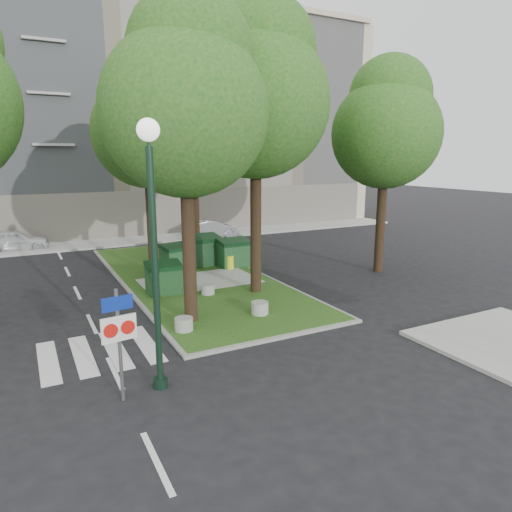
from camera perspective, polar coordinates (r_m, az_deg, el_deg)
ground at (r=14.17m, az=1.23°, el=-10.58°), size 120.00×120.00×0.00m
median_island at (r=21.29m, az=-7.99°, el=-2.60°), size 6.00×16.00×0.12m
median_kerb at (r=21.30m, az=-7.99°, el=-2.62°), size 6.30×16.30×0.10m
sidewalk_corner at (r=16.02m, az=29.06°, el=-9.21°), size 5.00×4.00×0.12m
building_sidewalk at (r=31.07m, az=-15.42°, el=1.83°), size 42.00×3.00×0.12m
zebra_crossing at (r=14.29m, az=-15.37°, el=-10.82°), size 5.00×3.00×0.01m
apartment_building at (r=38.03m, az=-18.66°, el=15.52°), size 41.00×12.00×16.00m
tree_median_near_left at (r=14.92m, az=-8.72°, el=19.14°), size 5.20×5.20×10.53m
tree_median_near_right at (r=18.21m, az=0.14°, el=20.16°), size 5.60×5.60×11.46m
tree_median_mid at (r=21.23m, az=-13.32°, el=16.01°), size 4.80×4.80×9.99m
tree_median_far at (r=25.16m, az=-7.84°, el=18.68°), size 5.80×5.80×11.93m
tree_street_right at (r=22.59m, az=16.06°, el=15.64°), size 5.00×5.00×10.06m
dumpster_a at (r=18.64m, az=-11.45°, el=-2.72°), size 1.45×1.06×1.30m
dumpster_b at (r=22.16m, az=-9.88°, el=-0.21°), size 1.64×1.33×1.33m
dumpster_c at (r=23.19m, az=-6.57°, el=0.72°), size 1.73×1.26×1.55m
dumpster_d at (r=22.75m, az=-2.79°, el=0.39°), size 1.53×1.08×1.41m
bollard_left at (r=14.76m, az=-9.01°, el=-8.40°), size 0.58×0.58×0.41m
bollard_right at (r=16.04m, az=0.48°, el=-6.50°), size 0.60×0.60×0.43m
bollard_mid at (r=18.38m, az=-6.05°, el=-4.15°), size 0.54×0.54×0.39m
litter_bin at (r=22.28m, az=-3.29°, el=-0.79°), size 0.38×0.38×0.66m
street_lamp at (r=10.58m, az=-12.77°, el=3.69°), size 0.51×0.51×6.34m
traffic_sign_pole at (r=10.78m, az=-16.80°, el=-8.87°), size 0.80×0.15×2.68m
car_white at (r=30.48m, az=-27.98°, el=1.72°), size 3.78×1.58×1.28m
car_silver at (r=31.42m, az=-5.75°, el=3.38°), size 3.83×1.42×1.25m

